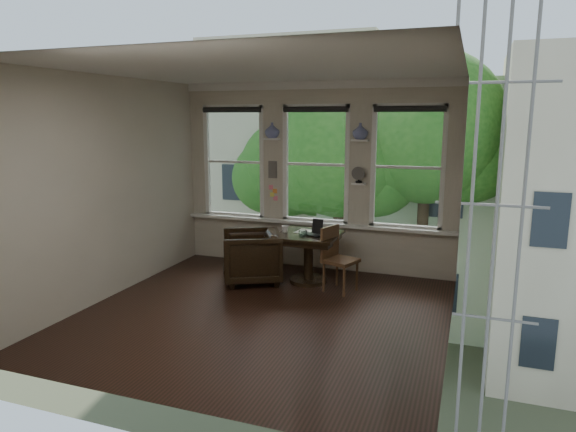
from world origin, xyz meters
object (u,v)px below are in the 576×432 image
at_px(armchair_left, 252,257).
at_px(side_chair_right, 341,260).
at_px(table, 308,258).
at_px(laptop, 309,235).
at_px(mug, 285,229).

bearing_deg(armchair_left, side_chair_right, 64.94).
relative_size(table, armchair_left, 1.04).
bearing_deg(armchair_left, table, 81.81).
bearing_deg(laptop, table, 139.83).
xyz_separation_m(armchair_left, side_chair_right, (1.36, 0.04, 0.07)).
bearing_deg(armchair_left, laptop, 71.39).
distance_m(table, armchair_left, 0.85).
bearing_deg(side_chair_right, table, 86.28).
bearing_deg(laptop, mug, -166.40).
bearing_deg(table, armchair_left, -161.49).
height_order(table, mug, mug).
distance_m(laptop, mug, 0.43).
distance_m(table, side_chair_right, 0.61).
distance_m(side_chair_right, laptop, 0.59).
height_order(armchair_left, side_chair_right, side_chair_right).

